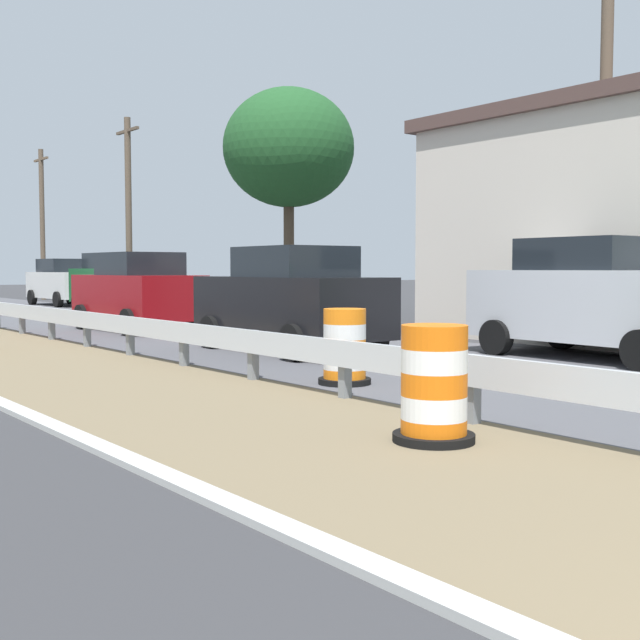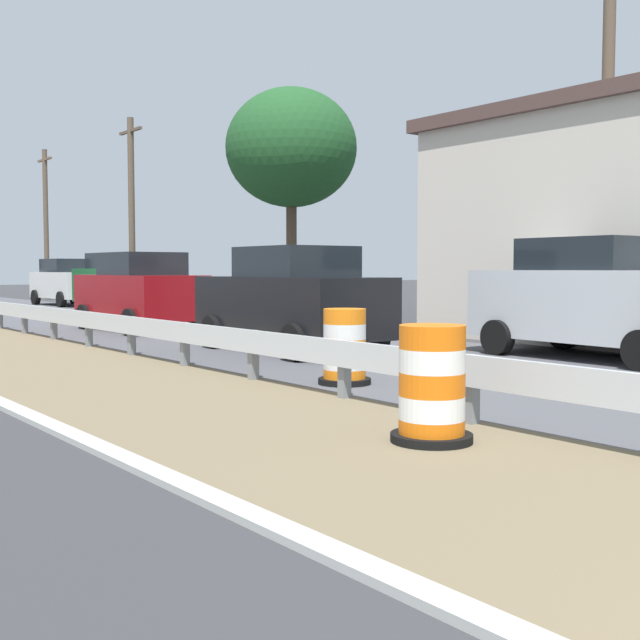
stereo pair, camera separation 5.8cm
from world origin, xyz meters
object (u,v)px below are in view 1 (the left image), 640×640
(traffic_barrel_close, at_px, (345,350))
(utility_pole_mid, at_px, (129,210))
(car_distant_b, at_px, (290,299))
(utility_pole_far, at_px, (42,222))
(traffic_barrel_nearest, at_px, (434,389))
(utility_pole_near, at_px, (605,137))
(car_trailing_far_lane, at_px, (138,292))
(car_distant_c, at_px, (64,282))
(car_distant_a, at_px, (117,282))
(car_trailing_near_lane, at_px, (596,298))

(traffic_barrel_close, relative_size, utility_pole_mid, 0.14)
(car_distant_b, bearing_deg, utility_pole_far, -9.04)
(traffic_barrel_nearest, height_order, utility_pole_near, utility_pole_near)
(utility_pole_near, bearing_deg, utility_pole_far, 90.92)
(car_trailing_far_lane, bearing_deg, car_distant_c, -14.60)
(car_distant_a, height_order, utility_pole_mid, utility_pole_mid)
(utility_pole_far, bearing_deg, traffic_barrel_nearest, -103.62)
(car_trailing_near_lane, bearing_deg, utility_pole_mid, 179.24)
(car_distant_b, bearing_deg, car_trailing_far_lane, 1.54)
(utility_pole_mid, bearing_deg, car_distant_c, 99.27)
(traffic_barrel_close, xyz_separation_m, car_distant_b, (1.89, 3.90, 0.52))
(car_trailing_near_lane, distance_m, car_trailing_far_lane, 11.23)
(traffic_barrel_nearest, relative_size, car_trailing_near_lane, 0.24)
(traffic_barrel_nearest, bearing_deg, utility_pole_mid, 71.60)
(traffic_barrel_close, height_order, utility_pole_far, utility_pole_far)
(car_trailing_near_lane, bearing_deg, utility_pole_near, 122.19)
(traffic_barrel_close, distance_m, car_distant_c, 25.79)
(car_trailing_far_lane, bearing_deg, car_distant_b, 179.51)
(traffic_barrel_nearest, distance_m, car_trailing_near_lane, 7.77)
(utility_pole_far, bearing_deg, car_trailing_near_lane, -92.54)
(traffic_barrel_nearest, bearing_deg, car_trailing_near_lane, 23.06)
(car_distant_b, xyz_separation_m, utility_pole_near, (5.48, -3.02, 3.16))
(traffic_barrel_close, xyz_separation_m, car_trailing_far_lane, (1.83, 10.37, 0.52))
(traffic_barrel_nearest, distance_m, car_distant_b, 8.07)
(utility_pole_near, bearing_deg, traffic_barrel_nearest, -155.19)
(car_trailing_near_lane, height_order, car_distant_a, car_distant_a)
(utility_pole_far, bearing_deg, car_distant_a, -97.79)
(car_trailing_near_lane, height_order, car_distant_b, car_trailing_near_lane)
(car_distant_b, bearing_deg, car_distant_c, -8.38)
(car_distant_b, relative_size, utility_pole_near, 0.54)
(car_trailing_near_lane, xyz_separation_m, car_distant_b, (-3.55, 4.17, -0.06))
(car_trailing_near_lane, bearing_deg, car_trailing_far_lane, -159.92)
(car_distant_a, height_order, utility_pole_far, utility_pole_far)
(utility_pole_mid, bearing_deg, utility_pole_near, -86.57)
(car_trailing_near_lane, height_order, car_trailing_far_lane, car_trailing_near_lane)
(car_distant_a, bearing_deg, car_trailing_near_lane, -0.34)
(car_trailing_near_lane, distance_m, utility_pole_near, 3.82)
(traffic_barrel_nearest, xyz_separation_m, car_distant_a, (6.80, 22.42, 0.58))
(car_distant_a, xyz_separation_m, car_distant_b, (-3.21, -15.21, -0.08))
(utility_pole_mid, bearing_deg, car_distant_b, -104.63)
(traffic_barrel_close, height_order, car_distant_b, car_distant_b)
(traffic_barrel_close, xyz_separation_m, car_distant_a, (5.11, 19.12, 0.60))
(traffic_barrel_close, xyz_separation_m, car_trailing_near_lane, (5.44, -0.27, 0.59))
(car_trailing_far_lane, xyz_separation_m, car_distant_a, (3.27, 8.75, 0.08))
(traffic_barrel_close, height_order, car_distant_a, car_distant_a)
(traffic_barrel_nearest, distance_m, utility_pole_mid, 25.21)
(utility_pole_mid, bearing_deg, traffic_barrel_close, -106.90)
(car_distant_c, xyz_separation_m, utility_pole_far, (1.45, 6.79, 2.90))
(traffic_barrel_nearest, bearing_deg, car_trailing_far_lane, 75.55)
(traffic_barrel_close, bearing_deg, car_trailing_near_lane, -2.84)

